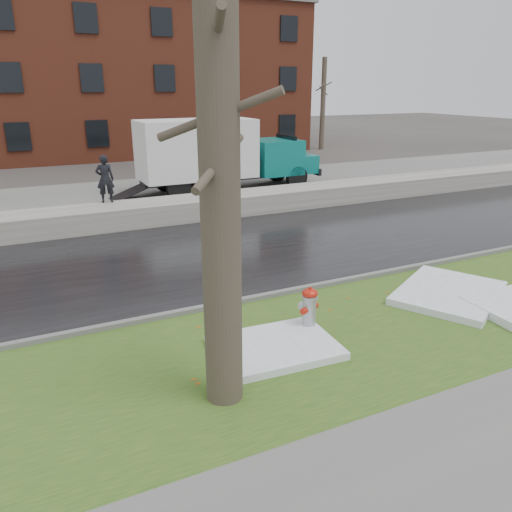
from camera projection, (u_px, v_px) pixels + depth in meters
name	position (u px, v px, depth m)	size (l,w,h in m)	color
ground	(297.00, 315.00, 10.61)	(120.00, 120.00, 0.00)	#47423D
verge	(329.00, 339.00, 9.54)	(60.00, 4.50, 0.04)	#294B19
sidewalk	(494.00, 468.00, 6.34)	(60.00, 3.00, 0.05)	slate
road	(219.00, 253.00, 14.44)	(60.00, 7.00, 0.03)	black
parking_lot	(147.00, 197.00, 21.69)	(60.00, 9.00, 0.03)	slate
curb	(275.00, 295.00, 11.44)	(60.00, 0.15, 0.14)	slate
snowbank	(175.00, 210.00, 17.91)	(60.00, 1.60, 0.75)	#A4A096
brick_building	(111.00, 79.00, 35.37)	(26.00, 12.00, 10.00)	brown
bg_tree_right	(323.00, 103.00, 36.52)	(1.40, 1.62, 6.50)	brown
fire_hydrant	(309.00, 307.00, 9.69)	(0.46, 0.44, 0.93)	#A1A4A8
tree	(219.00, 168.00, 6.63)	(1.39, 1.53, 7.05)	brown
box_truck	(218.00, 153.00, 22.36)	(9.66, 2.39, 3.22)	black
worker	(105.00, 179.00, 17.11)	(0.60, 0.39, 1.64)	black
snow_patch_near	(449.00, 293.00, 11.41)	(2.60, 2.00, 0.16)	white
snow_patch_far	(275.00, 347.00, 9.08)	(2.20, 1.60, 0.14)	white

